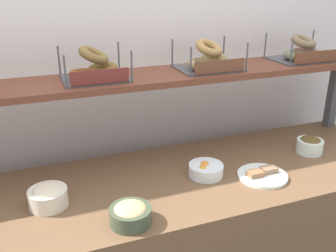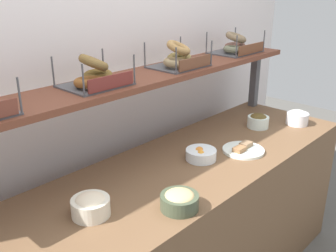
% 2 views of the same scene
% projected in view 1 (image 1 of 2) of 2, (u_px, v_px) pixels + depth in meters
% --- Properties ---
extents(back_wall, '(3.55, 0.06, 2.40)m').
position_uv_depth(back_wall, '(141.00, 76.00, 2.10)').
color(back_wall, white).
rests_on(back_wall, ground_plane).
extents(shelf_riser_right, '(0.05, 0.05, 0.40)m').
position_uv_depth(shelf_riser_right, '(333.00, 95.00, 2.28)').
color(shelf_riser_right, '#4C4C51').
rests_on(shelf_riser_right, deli_counter).
extents(upper_shelf, '(2.31, 0.32, 0.03)m').
position_uv_depth(upper_shelf, '(158.00, 77.00, 1.83)').
color(upper_shelf, brown).
rests_on(upper_shelf, shelf_riser_left).
extents(bowl_chocolate_spread, '(0.13, 0.13, 0.09)m').
position_uv_depth(bowl_chocolate_spread, '(310.00, 145.00, 1.99)').
color(bowl_chocolate_spread, white).
rests_on(bowl_chocolate_spread, deli_counter).
extents(bowl_potato_salad, '(0.16, 0.16, 0.09)m').
position_uv_depth(bowl_potato_salad, '(48.00, 196.00, 1.53)').
color(bowl_potato_salad, silver).
rests_on(bowl_potato_salad, deli_counter).
extents(bowl_fruit_salad, '(0.16, 0.16, 0.07)m').
position_uv_depth(bowl_fruit_salad, '(206.00, 170.00, 1.77)').
color(bowl_fruit_salad, white).
rests_on(bowl_fruit_salad, deli_counter).
extents(bowl_hummus, '(0.16, 0.16, 0.08)m').
position_uv_depth(bowl_hummus, '(130.00, 214.00, 1.43)').
color(bowl_hummus, '#444F39').
rests_on(bowl_hummus, deli_counter).
extents(serving_plate_white, '(0.23, 0.23, 0.04)m').
position_uv_depth(serving_plate_white, '(262.00, 175.00, 1.76)').
color(serving_plate_white, white).
rests_on(serving_plate_white, deli_counter).
extents(bagel_basket_cinnamon_raisin, '(0.29, 0.24, 0.16)m').
position_uv_depth(bagel_basket_cinnamon_raisin, '(94.00, 69.00, 1.71)').
color(bagel_basket_cinnamon_raisin, '#4C4C51').
rests_on(bagel_basket_cinnamon_raisin, upper_shelf).
extents(bagel_basket_everything, '(0.31, 0.25, 0.15)m').
position_uv_depth(bagel_basket_everything, '(208.00, 60.00, 1.89)').
color(bagel_basket_everything, '#4C4C51').
rests_on(bagel_basket_everything, upper_shelf).
extents(bagel_basket_poppy, '(0.34, 0.26, 0.14)m').
position_uv_depth(bagel_basket_poppy, '(302.00, 52.00, 2.10)').
color(bagel_basket_poppy, '#4C4C51').
rests_on(bagel_basket_poppy, upper_shelf).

